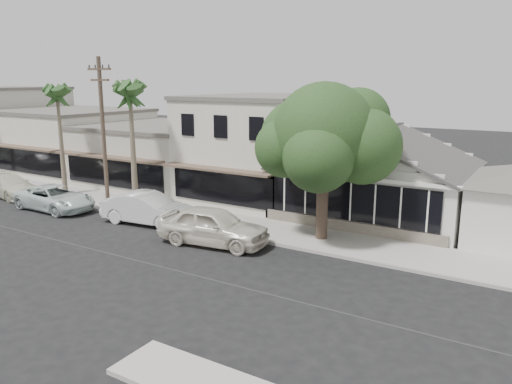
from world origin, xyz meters
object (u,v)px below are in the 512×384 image
Objects in this scene: utility_pole at (103,131)px; car_0 at (213,226)px; car_2 at (55,198)px; shade_tree at (325,138)px; car_1 at (148,208)px; car_3 at (9,186)px.

car_0 is at bearing -10.36° from utility_pole.
car_2 is (-3.01, -1.41, -4.05)m from utility_pole.
utility_pole is 1.67× the size of car_0.
car_2 is 0.70× the size of shade_tree.
car_1 is 12.54m from car_3.
shade_tree is (13.13, 1.78, 0.25)m from utility_pole.
utility_pole is 9.60m from car_3.
utility_pole is at bearing -79.42° from car_3.
shade_tree is at bearing -82.25° from car_1.
car_0 is 6.76m from shade_tree.
car_3 is 22.37m from shade_tree.
car_1 reaches higher than car_2.
car_1 is 0.98× the size of car_2.
shade_tree is (9.27, 2.46, 4.18)m from car_1.
shade_tree is (4.11, 3.43, 4.12)m from car_0.
car_3 is (-8.68, -0.73, -4.04)m from utility_pole.
car_1 is at bearing -83.54° from car_2.
utility_pole is at bearing -64.55° from car_2.
car_1 is 6.91m from car_2.
shade_tree reaches higher than car_2.
car_0 is at bearing -90.76° from car_2.
utility_pole is 5.55m from car_1.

